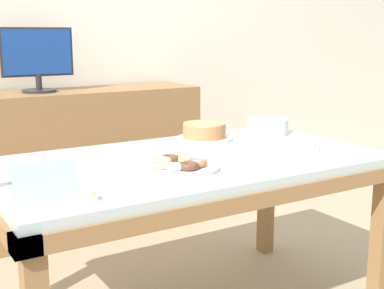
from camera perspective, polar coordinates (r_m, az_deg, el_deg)
The scene contains 9 objects.
wall_back at distance 3.65m, azimuth -13.96°, elevation 12.37°, with size 8.00×0.10×2.60m, color silver.
dining_table at distance 2.26m, azimuth -0.47°, elevation -3.57°, with size 1.65×0.92×0.73m.
sideboard at distance 3.46m, azimuth -11.74°, elevation -1.70°, with size 1.51×0.44×0.90m.
computer_monitor at distance 3.30m, azimuth -16.15°, elevation 8.65°, with size 0.42×0.20×0.38m.
cake_chocolate_round at distance 2.61m, azimuth 1.31°, elevation 1.34°, with size 0.28×0.28×0.08m.
pastry_platter at distance 2.05m, azimuth -1.45°, elevation -2.20°, with size 0.32×0.32×0.04m.
plate_stack at distance 2.78m, azimuth 8.06°, elevation 1.92°, with size 0.21×0.21×0.08m.
tealight_centre at distance 1.71m, azimuth -10.41°, elevation -5.49°, with size 0.04×0.04×0.04m.
tealight_right_edge at distance 2.45m, azimuth 13.05°, elevation -0.34°, with size 0.04×0.04×0.04m.
Camera 1 is at (-1.12, -1.87, 1.25)m, focal length 50.00 mm.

